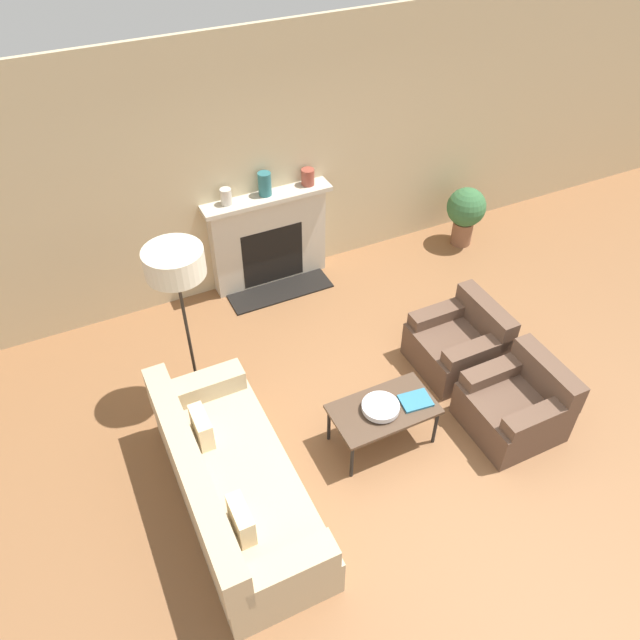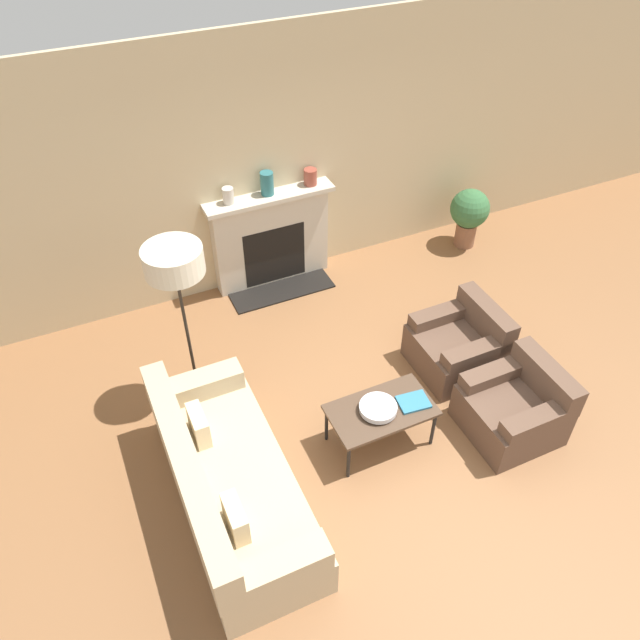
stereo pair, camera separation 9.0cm
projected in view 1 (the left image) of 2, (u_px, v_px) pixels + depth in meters
The scene contains 14 objects.
ground_plane at pixel (416, 448), 5.72m from camera, with size 18.00×18.00×0.00m, color brown.
wall_back at pixel (280, 161), 6.80m from camera, with size 18.00×0.06×2.90m.
fireplace at pixel (269, 240), 7.22m from camera, with size 1.48×0.59×1.16m.
couch at pixel (231, 485), 5.08m from camera, with size 0.88×2.11×0.84m.
armchair_near at pixel (516, 405), 5.74m from camera, with size 0.80×0.78×0.71m.
armchair_far at pixel (459, 343), 6.35m from camera, with size 0.80×0.78×0.71m.
coffee_table at pixel (384, 411), 5.51m from camera, with size 0.93×0.53×0.45m.
bowl at pixel (381, 407), 5.44m from camera, with size 0.33×0.33×0.07m.
book at pixel (416, 401), 5.53m from camera, with size 0.29×0.24×0.02m.
floor_lamp at pixel (176, 270), 5.19m from camera, with size 0.51×0.51×1.74m.
mantel_vase_left at pixel (226, 197), 6.62m from camera, with size 0.12×0.12×0.18m.
mantel_vase_center_left at pixel (265, 184), 6.74m from camera, with size 0.14×0.14×0.26m.
mantel_vase_center_right at pixel (308, 177), 6.93m from camera, with size 0.15×0.15×0.18m.
potted_plant at pixel (466, 211), 7.85m from camera, with size 0.49×0.49×0.78m.
Camera 1 is at (-2.31, -2.75, 4.69)m, focal length 35.00 mm.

